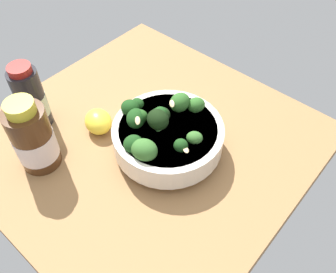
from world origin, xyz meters
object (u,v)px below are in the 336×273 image
(lemon_wedge, at_px, (98,122))
(bottle_tall, at_px, (33,139))
(bottle_short, at_px, (31,99))
(bowl_of_broccoli, at_px, (166,134))

(lemon_wedge, relative_size, bottle_tall, 0.41)
(lemon_wedge, height_order, bottle_short, bottle_short)
(bottle_tall, bearing_deg, bottle_short, 57.47)
(lemon_wedge, xyz_separation_m, bottle_tall, (-0.13, 0.02, 0.04))
(bowl_of_broccoli, xyz_separation_m, bottle_tall, (-0.18, 0.17, 0.02))
(bowl_of_broccoli, distance_m, bottle_tall, 0.25)
(bowl_of_broccoli, relative_size, lemon_wedge, 3.31)
(bottle_tall, distance_m, bottle_short, 0.11)
(bottle_tall, height_order, bottle_short, bottle_tall)
(bottle_tall, bearing_deg, bowl_of_broccoli, -41.89)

